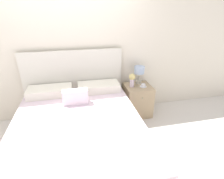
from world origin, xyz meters
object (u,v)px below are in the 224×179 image
bed (79,132)px  flower_vase (132,79)px  nightstand (137,100)px  table_lamp (139,72)px  teacup (143,85)px

bed → flower_vase: (1.05, 0.76, 0.44)m
bed → nightstand: bearing=32.7°
nightstand → flower_vase: flower_vase is taller
bed → table_lamp: size_ratio=6.33×
nightstand → flower_vase: (-0.13, 0.00, 0.45)m
bed → teacup: bearing=29.6°
teacup → table_lamp: bearing=100.7°
nightstand → flower_vase: bearing=179.0°
teacup → nightstand: bearing=151.1°
bed → nightstand: bed is taller
nightstand → teacup: bearing=-28.9°
nightstand → table_lamp: table_lamp is taller
nightstand → table_lamp: 0.56m
bed → teacup: 1.48m
bed → table_lamp: bed is taller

